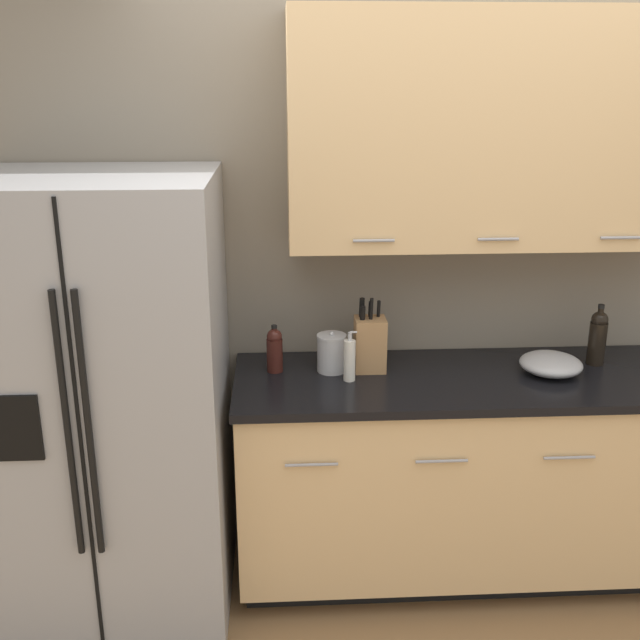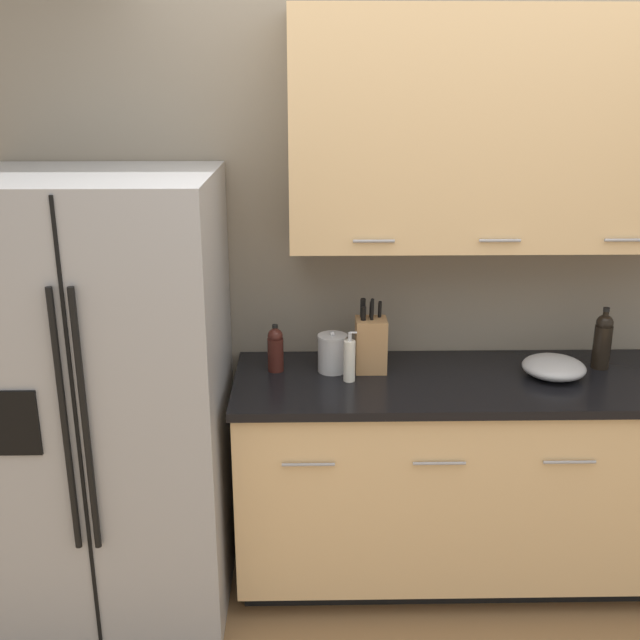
{
  "view_description": "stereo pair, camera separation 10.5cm",
  "coord_description": "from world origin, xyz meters",
  "px_view_note": "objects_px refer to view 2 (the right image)",
  "views": [
    {
      "loc": [
        -0.68,
        -2.02,
        2.1
      ],
      "look_at": [
        -0.52,
        0.79,
        1.18
      ],
      "focal_mm": 42.0,
      "sensor_mm": 36.0,
      "label": 1
    },
    {
      "loc": [
        -0.57,
        -2.03,
        2.1
      ],
      "look_at": [
        -0.52,
        0.79,
        1.18
      ],
      "focal_mm": 42.0,
      "sensor_mm": 36.0,
      "label": 2
    }
  ],
  "objects_px": {
    "knife_block": "(371,344)",
    "mixing_bowl": "(554,367)",
    "soap_dispenser": "(349,360)",
    "oil_bottle": "(275,349)",
    "steel_canister": "(332,353)",
    "wine_bottle": "(603,340)",
    "refrigerator": "(108,398)"
  },
  "relations": [
    {
      "from": "knife_block",
      "to": "mixing_bowl",
      "type": "distance_m",
      "value": 0.75
    },
    {
      "from": "knife_block",
      "to": "soap_dispenser",
      "type": "distance_m",
      "value": 0.15
    },
    {
      "from": "oil_bottle",
      "to": "steel_canister",
      "type": "height_order",
      "value": "oil_bottle"
    },
    {
      "from": "wine_bottle",
      "to": "knife_block",
      "type": "bearing_deg",
      "value": -179.13
    },
    {
      "from": "steel_canister",
      "to": "soap_dispenser",
      "type": "bearing_deg",
      "value": -58.44
    },
    {
      "from": "soap_dispenser",
      "to": "mixing_bowl",
      "type": "xyz_separation_m",
      "value": [
        0.84,
        0.03,
        -0.05
      ]
    },
    {
      "from": "mixing_bowl",
      "to": "oil_bottle",
      "type": "bearing_deg",
      "value": 175.62
    },
    {
      "from": "refrigerator",
      "to": "soap_dispenser",
      "type": "xyz_separation_m",
      "value": [
        0.96,
        0.06,
        0.13
      ]
    },
    {
      "from": "soap_dispenser",
      "to": "steel_canister",
      "type": "relative_size",
      "value": 1.2
    },
    {
      "from": "wine_bottle",
      "to": "mixing_bowl",
      "type": "xyz_separation_m",
      "value": [
        -0.23,
        -0.1,
        -0.08
      ]
    },
    {
      "from": "wine_bottle",
      "to": "oil_bottle",
      "type": "bearing_deg",
      "value": -179.66
    },
    {
      "from": "knife_block",
      "to": "mixing_bowl",
      "type": "relative_size",
      "value": 1.25
    },
    {
      "from": "soap_dispenser",
      "to": "oil_bottle",
      "type": "relative_size",
      "value": 1.04
    },
    {
      "from": "soap_dispenser",
      "to": "knife_block",
      "type": "bearing_deg",
      "value": 48.98
    },
    {
      "from": "wine_bottle",
      "to": "soap_dispenser",
      "type": "xyz_separation_m",
      "value": [
        -1.07,
        -0.12,
        -0.03
      ]
    },
    {
      "from": "soap_dispenser",
      "to": "oil_bottle",
      "type": "bearing_deg",
      "value": 159.06
    },
    {
      "from": "steel_canister",
      "to": "knife_block",
      "type": "bearing_deg",
      "value": 1.17
    },
    {
      "from": "refrigerator",
      "to": "wine_bottle",
      "type": "height_order",
      "value": "refrigerator"
    },
    {
      "from": "refrigerator",
      "to": "knife_block",
      "type": "distance_m",
      "value": 1.08
    },
    {
      "from": "refrigerator",
      "to": "oil_bottle",
      "type": "relative_size",
      "value": 8.77
    },
    {
      "from": "soap_dispenser",
      "to": "steel_canister",
      "type": "bearing_deg",
      "value": 121.56
    },
    {
      "from": "knife_block",
      "to": "steel_canister",
      "type": "distance_m",
      "value": 0.16
    },
    {
      "from": "refrigerator",
      "to": "oil_bottle",
      "type": "height_order",
      "value": "refrigerator"
    },
    {
      "from": "wine_bottle",
      "to": "oil_bottle",
      "type": "relative_size",
      "value": 1.31
    },
    {
      "from": "wine_bottle",
      "to": "steel_canister",
      "type": "relative_size",
      "value": 1.52
    },
    {
      "from": "knife_block",
      "to": "mixing_bowl",
      "type": "height_order",
      "value": "knife_block"
    },
    {
      "from": "knife_block",
      "to": "steel_canister",
      "type": "xyz_separation_m",
      "value": [
        -0.16,
        -0.0,
        -0.04
      ]
    },
    {
      "from": "knife_block",
      "to": "wine_bottle",
      "type": "distance_m",
      "value": 0.97
    },
    {
      "from": "refrigerator",
      "to": "soap_dispenser",
      "type": "distance_m",
      "value": 0.97
    },
    {
      "from": "wine_bottle",
      "to": "refrigerator",
      "type": "bearing_deg",
      "value": -174.87
    },
    {
      "from": "knife_block",
      "to": "refrigerator",
      "type": "bearing_deg",
      "value": -170.99
    },
    {
      "from": "refrigerator",
      "to": "knife_block",
      "type": "bearing_deg",
      "value": 9.01
    }
  ]
}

